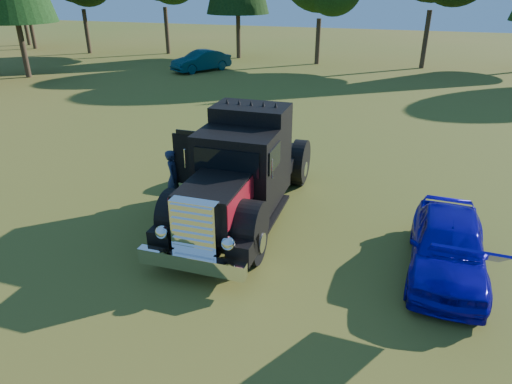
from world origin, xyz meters
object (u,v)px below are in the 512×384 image
object	(u,v)px
spectator_far	(203,173)
spectator_near	(174,178)
distant_teal_car	(201,61)
hotrod_coupe	(448,245)
diamond_t_truck	(241,175)

from	to	relation	value
spectator_far	spectator_near	bearing A→B (deg)	168.99
distant_teal_car	spectator_near	bearing A→B (deg)	-35.42
spectator_near	hotrod_coupe	bearing A→B (deg)	-114.01
spectator_near	diamond_t_truck	bearing A→B (deg)	-108.78
spectator_near	distant_teal_car	world-z (taller)	spectator_near
distant_teal_car	diamond_t_truck	bearing A→B (deg)	-30.59
distant_teal_car	spectator_far	bearing A→B (deg)	-33.22
hotrod_coupe	distant_teal_car	size ratio (longest dim) A/B	0.96
diamond_t_truck	distant_teal_car	bearing A→B (deg)	116.59
spectator_near	distant_teal_car	size ratio (longest dim) A/B	0.38
spectator_far	diamond_t_truck	bearing A→B (deg)	-95.27
spectator_far	hotrod_coupe	bearing A→B (deg)	-81.15
diamond_t_truck	spectator_far	size ratio (longest dim) A/B	4.64
hotrod_coupe	spectator_far	size ratio (longest dim) A/B	2.77
diamond_t_truck	spectator_near	world-z (taller)	diamond_t_truck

